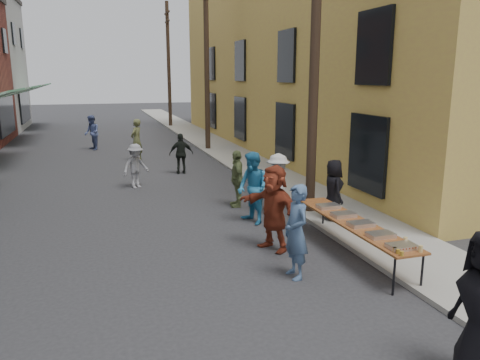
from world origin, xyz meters
TOP-DOWN VIEW (x-y plane):
  - ground at (0.00, 0.00)m, footprint 120.00×120.00m
  - sidewalk at (5.00, 15.00)m, footprint 2.20×60.00m
  - building_ochre at (11.10, 14.00)m, footprint 10.00×28.00m
  - utility_pole_near at (4.30, 3.00)m, footprint 0.26×0.26m
  - utility_pole_mid at (4.30, 15.00)m, footprint 0.26×0.26m
  - utility_pole_far at (4.30, 27.00)m, footprint 0.26×0.26m
  - serving_table at (3.80, -0.08)m, footprint 0.70×4.00m
  - catering_tray_sausage at (3.80, -1.73)m, footprint 0.50×0.33m
  - catering_tray_foil_b at (3.80, -1.08)m, footprint 0.50×0.33m
  - catering_tray_buns at (3.80, -0.38)m, footprint 0.50×0.33m
  - catering_tray_foil_d at (3.80, 0.32)m, footprint 0.50×0.33m
  - catering_tray_buns_end at (3.80, 1.02)m, footprint 0.50×0.33m
  - condiment_jar_a at (3.58, -2.03)m, footprint 0.07×0.07m
  - condiment_jar_b at (3.58, -1.93)m, footprint 0.07×0.07m
  - condiment_jar_c at (3.58, -1.83)m, footprint 0.07×0.07m
  - cup_stack at (4.00, -1.98)m, footprint 0.08×0.08m
  - guest_front_b at (2.19, -0.75)m, footprint 0.47×0.68m
  - guest_front_c at (2.51, 2.67)m, footprint 0.91×1.05m
  - guest_front_d at (3.40, 3.16)m, footprint 0.98×1.26m
  - guest_front_e at (2.59, 4.33)m, footprint 0.54×1.02m
  - guest_queue_back at (2.33, 0.76)m, footprint 1.22×1.84m
  - server at (4.50, 2.08)m, footprint 0.59×0.82m
  - passerby_left at (-0.01, 7.59)m, footprint 1.13×0.96m
  - passerby_mid at (1.90, 9.49)m, footprint 0.95×0.45m
  - passerby_right at (0.52, 13.01)m, footprint 0.77×0.82m
  - passerby_far at (-1.39, 16.83)m, footprint 0.88×1.02m

SIDE VIEW (x-z plane):
  - ground at x=0.00m, z-range 0.00..0.00m
  - sidewalk at x=5.00m, z-range 0.00..0.10m
  - serving_table at x=3.80m, z-range 0.34..1.09m
  - passerby_left at x=-0.01m, z-range 0.00..1.51m
  - catering_tray_sausage at x=3.80m, z-range 0.75..0.83m
  - catering_tray_foil_b at x=3.80m, z-range 0.75..0.83m
  - catering_tray_buns at x=3.80m, z-range 0.75..0.83m
  - catering_tray_foil_d at x=3.80m, z-range 0.75..0.83m
  - catering_tray_buns_end at x=3.80m, z-range 0.75..0.83m
  - condiment_jar_a at x=3.58m, z-range 0.75..0.83m
  - condiment_jar_b at x=3.58m, z-range 0.75..0.83m
  - condiment_jar_c at x=3.58m, z-range 0.75..0.83m
  - passerby_mid at x=1.90m, z-range 0.00..1.58m
  - cup_stack at x=4.00m, z-range 0.75..0.87m
  - guest_front_e at x=2.59m, z-range 0.00..1.67m
  - guest_front_d at x=3.40m, z-range 0.00..1.71m
  - server at x=4.50m, z-range 0.10..1.67m
  - passerby_far at x=-1.39m, z-range 0.00..1.80m
  - guest_front_b at x=2.19m, z-range 0.00..1.81m
  - guest_front_c at x=2.51m, z-range 0.00..1.87m
  - passerby_right at x=0.52m, z-range 0.00..1.88m
  - guest_queue_back at x=2.33m, z-range 0.00..1.90m
  - utility_pole_near at x=4.30m, z-range 0.00..9.00m
  - utility_pole_mid at x=4.30m, z-range 0.00..9.00m
  - utility_pole_far at x=4.30m, z-range 0.00..9.00m
  - building_ochre at x=11.10m, z-range 0.00..10.00m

